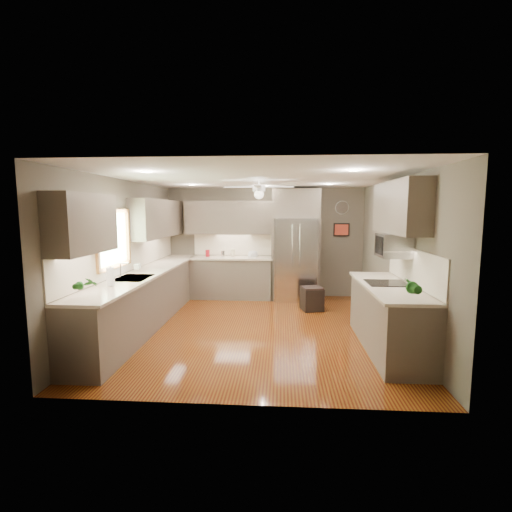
# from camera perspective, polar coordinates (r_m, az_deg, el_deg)

# --- Properties ---
(floor) EXTENTS (5.00, 5.00, 0.00)m
(floor) POSITION_cam_1_polar(r_m,az_deg,el_deg) (6.40, 0.27, -11.06)
(floor) COLOR #471409
(floor) RESTS_ON ground
(ceiling) EXTENTS (5.00, 5.00, 0.00)m
(ceiling) POSITION_cam_1_polar(r_m,az_deg,el_deg) (6.10, 0.29, 11.85)
(ceiling) COLOR white
(ceiling) RESTS_ON ground
(wall_back) EXTENTS (4.50, 0.00, 4.50)m
(wall_back) POSITION_cam_1_polar(r_m,az_deg,el_deg) (8.61, 1.34, 2.12)
(wall_back) COLOR brown
(wall_back) RESTS_ON ground
(wall_front) EXTENTS (4.50, 0.00, 4.50)m
(wall_front) POSITION_cam_1_polar(r_m,az_deg,el_deg) (3.67, -2.22, -4.58)
(wall_front) COLOR brown
(wall_front) RESTS_ON ground
(wall_left) EXTENTS (0.00, 5.00, 5.00)m
(wall_left) POSITION_cam_1_polar(r_m,az_deg,el_deg) (6.66, -19.42, 0.27)
(wall_left) COLOR brown
(wall_left) RESTS_ON ground
(wall_right) EXTENTS (0.00, 5.00, 5.00)m
(wall_right) POSITION_cam_1_polar(r_m,az_deg,el_deg) (6.39, 20.85, -0.05)
(wall_right) COLOR brown
(wall_right) RESTS_ON ground
(canister_a) EXTENTS (0.12, 0.12, 0.15)m
(canister_a) POSITION_cam_1_polar(r_m,az_deg,el_deg) (8.50, -7.46, 0.44)
(canister_a) COLOR maroon
(canister_a) RESTS_ON back_run
(canister_b) EXTENTS (0.12, 0.12, 0.14)m
(canister_b) POSITION_cam_1_polar(r_m,az_deg,el_deg) (8.42, -5.06, 0.34)
(canister_b) COLOR silver
(canister_b) RESTS_ON back_run
(canister_c) EXTENTS (0.12, 0.12, 0.17)m
(canister_c) POSITION_cam_1_polar(r_m,az_deg,el_deg) (8.44, -3.62, 0.51)
(canister_c) COLOR #BBAF8C
(canister_c) RESTS_ON back_run
(soap_bottle) EXTENTS (0.09, 0.09, 0.19)m
(soap_bottle) POSITION_cam_1_polar(r_m,az_deg,el_deg) (6.68, -17.69, -1.49)
(soap_bottle) COLOR white
(soap_bottle) RESTS_ON left_run
(potted_plant_left) EXTENTS (0.21, 0.17, 0.33)m
(potted_plant_left) POSITION_cam_1_polar(r_m,az_deg,el_deg) (4.90, -24.64, -3.98)
(potted_plant_left) COLOR #1C5919
(potted_plant_left) RESTS_ON left_run
(potted_plant_right) EXTENTS (0.21, 0.18, 0.34)m
(potted_plant_right) POSITION_cam_1_polar(r_m,az_deg,el_deg) (4.66, 22.83, -4.41)
(potted_plant_right) COLOR #1C5919
(potted_plant_right) RESTS_ON right_run
(bowl) EXTENTS (0.30, 0.30, 0.06)m
(bowl) POSITION_cam_1_polar(r_m,az_deg,el_deg) (8.33, -0.50, 0.01)
(bowl) COLOR #BBAF8C
(bowl) RESTS_ON back_run
(left_run) EXTENTS (0.65, 4.70, 1.45)m
(left_run) POSITION_cam_1_polar(r_m,az_deg,el_deg) (6.81, -16.36, -6.00)
(left_run) COLOR #4F4539
(left_run) RESTS_ON ground
(back_run) EXTENTS (1.85, 0.65, 1.45)m
(back_run) POSITION_cam_1_polar(r_m,az_deg,el_deg) (8.48, -3.67, -3.19)
(back_run) COLOR #4F4539
(back_run) RESTS_ON ground
(uppers) EXTENTS (4.50, 4.70, 0.95)m
(uppers) POSITION_cam_1_polar(r_m,az_deg,el_deg) (6.87, -5.54, 6.04)
(uppers) COLOR #4F4539
(uppers) RESTS_ON wall_left
(window) EXTENTS (0.05, 1.12, 0.92)m
(window) POSITION_cam_1_polar(r_m,az_deg,el_deg) (6.17, -21.11, 2.49)
(window) COLOR #BFF2B2
(window) RESTS_ON wall_left
(sink) EXTENTS (0.50, 0.70, 0.32)m
(sink) POSITION_cam_1_polar(r_m,az_deg,el_deg) (6.13, -18.40, -3.48)
(sink) COLOR silver
(sink) RESTS_ON left_run
(refrigerator) EXTENTS (1.06, 0.75, 2.45)m
(refrigerator) POSITION_cam_1_polar(r_m,az_deg,el_deg) (8.27, 6.08, 1.45)
(refrigerator) COLOR silver
(refrigerator) RESTS_ON ground
(right_run) EXTENTS (0.70, 2.20, 1.45)m
(right_run) POSITION_cam_1_polar(r_m,az_deg,el_deg) (5.69, 19.73, -8.69)
(right_run) COLOR #4F4539
(right_run) RESTS_ON ground
(microwave) EXTENTS (0.43, 0.55, 0.34)m
(microwave) POSITION_cam_1_polar(r_m,az_deg,el_deg) (5.78, 20.39, 1.55)
(microwave) COLOR silver
(microwave) RESTS_ON wall_right
(ceiling_fan) EXTENTS (1.18, 1.18, 0.32)m
(ceiling_fan) POSITION_cam_1_polar(r_m,az_deg,el_deg) (6.39, 0.46, 10.12)
(ceiling_fan) COLOR white
(ceiling_fan) RESTS_ON ceiling
(recessed_lights) EXTENTS (2.84, 3.14, 0.01)m
(recessed_lights) POSITION_cam_1_polar(r_m,az_deg,el_deg) (6.50, 0.16, 11.50)
(recessed_lights) COLOR white
(recessed_lights) RESTS_ON ceiling
(wall_clock) EXTENTS (0.30, 0.03, 0.30)m
(wall_clock) POSITION_cam_1_polar(r_m,az_deg,el_deg) (8.66, 13.09, 7.27)
(wall_clock) COLOR white
(wall_clock) RESTS_ON wall_back
(framed_print) EXTENTS (0.36, 0.03, 0.30)m
(framed_print) POSITION_cam_1_polar(r_m,az_deg,el_deg) (8.67, 13.01, 3.96)
(framed_print) COLOR black
(framed_print) RESTS_ON wall_back
(stool) EXTENTS (0.48, 0.48, 0.47)m
(stool) POSITION_cam_1_polar(r_m,az_deg,el_deg) (7.52, 8.60, -6.49)
(stool) COLOR black
(stool) RESTS_ON ground
(paper_towel) EXTENTS (0.11, 0.11, 0.27)m
(paper_towel) POSITION_cam_1_polar(r_m,az_deg,el_deg) (5.51, -21.47, -2.93)
(paper_towel) COLOR white
(paper_towel) RESTS_ON left_run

